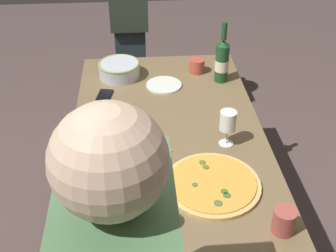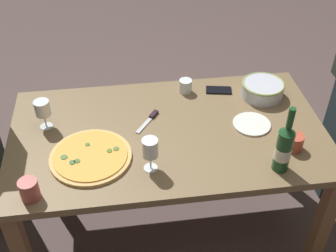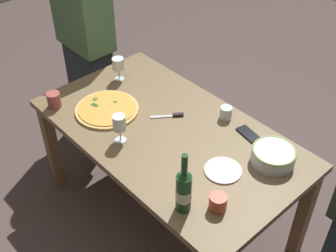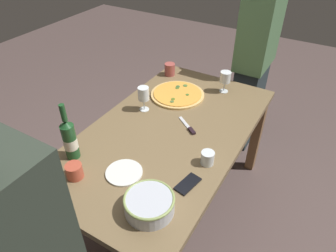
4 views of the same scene
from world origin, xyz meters
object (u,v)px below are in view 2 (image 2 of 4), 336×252
(wine_glass_near_pizza, at_px, (150,149))
(cup_ceramic, at_px, (29,190))
(pizza, at_px, (91,156))
(cup_amber, at_px, (185,86))
(wine_glass_by_bottle, at_px, (43,109))
(cup_spare, at_px, (294,142))
(pizza_knife, at_px, (150,119))
(dining_table, at_px, (168,144))
(serving_bowl, at_px, (263,89))
(wine_bottle, at_px, (284,148))
(side_plate, at_px, (252,124))
(cell_phone, at_px, (219,90))

(wine_glass_near_pizza, xyz_separation_m, cup_ceramic, (-0.52, -0.11, -0.07))
(pizza, xyz_separation_m, wine_glass_near_pizza, (0.27, -0.11, 0.11))
(pizza, xyz_separation_m, cup_amber, (0.53, 0.48, 0.03))
(wine_glass_by_bottle, xyz_separation_m, cup_spare, (1.20, -0.33, -0.07))
(pizza, relative_size, pizza_knife, 2.22)
(dining_table, xyz_separation_m, pizza, (-0.39, -0.15, 0.10))
(serving_bowl, height_order, wine_glass_near_pizza, wine_glass_near_pizza)
(wine_bottle, relative_size, pizza_knife, 1.96)
(serving_bowl, bearing_deg, pizza, -158.13)
(cup_amber, xyz_separation_m, cup_ceramic, (-0.78, -0.69, 0.01))
(wine_glass_near_pizza, height_order, pizza_knife, wine_glass_near_pizza)
(dining_table, height_order, cup_amber, cup_amber)
(serving_bowl, relative_size, wine_bottle, 0.69)
(wine_glass_near_pizza, relative_size, side_plate, 0.88)
(serving_bowl, distance_m, pizza_knife, 0.66)
(side_plate, distance_m, pizza_knife, 0.53)
(wine_bottle, distance_m, pizza_knife, 0.71)
(serving_bowl, bearing_deg, wine_glass_near_pizza, -144.30)
(dining_table, relative_size, cup_ceramic, 16.56)
(cup_amber, bearing_deg, cup_spare, -51.28)
(cell_phone, bearing_deg, cup_ceramic, -44.48)
(side_plate, bearing_deg, dining_table, 178.55)
(wine_bottle, distance_m, cup_amber, 0.75)
(pizza, relative_size, wine_glass_by_bottle, 2.44)
(cup_amber, bearing_deg, pizza_knife, -134.80)
(side_plate, xyz_separation_m, pizza_knife, (-0.52, 0.11, 0.00))
(dining_table, height_order, cup_spare, cup_spare)
(wine_glass_by_bottle, height_order, cell_phone, wine_glass_by_bottle)
(cup_amber, distance_m, cup_spare, 0.70)
(wine_glass_by_bottle, bearing_deg, cup_amber, 15.70)
(wine_bottle, height_order, side_plate, wine_bottle)
(cup_spare, bearing_deg, cup_ceramic, -173.10)
(wine_glass_near_pizza, height_order, side_plate, wine_glass_near_pizza)
(cup_ceramic, height_order, cup_spare, cup_ceramic)
(wine_glass_near_pizza, height_order, cup_ceramic, wine_glass_near_pizza)
(serving_bowl, xyz_separation_m, pizza_knife, (-0.65, -0.13, -0.04))
(cup_amber, bearing_deg, pizza, -137.98)
(pizza, xyz_separation_m, pizza_knife, (0.31, 0.25, -0.00))
(wine_glass_near_pizza, relative_size, cup_amber, 2.23)
(pizza, relative_size, wine_glass_near_pizza, 2.27)
(side_plate, bearing_deg, wine_glass_near_pizza, -156.12)
(cup_spare, bearing_deg, pizza_knife, 154.53)
(serving_bowl, xyz_separation_m, wine_bottle, (-0.09, -0.57, 0.08))
(dining_table, distance_m, pizza, 0.43)
(cup_ceramic, bearing_deg, pizza, 40.06)
(cup_spare, bearing_deg, dining_table, 159.94)
(cell_phone, bearing_deg, side_plate, 27.95)
(dining_table, distance_m, wine_bottle, 0.62)
(cup_ceramic, distance_m, cup_spare, 1.23)
(cup_ceramic, height_order, pizza_knife, cup_ceramic)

